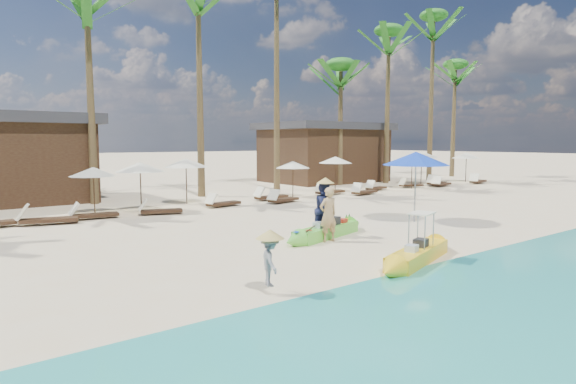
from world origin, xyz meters
TOP-DOWN VIEW (x-y plane):
  - ground at (0.00, 0.00)m, footprint 240.00×240.00m
  - wet_sand_strip at (0.00, -5.00)m, footprint 240.00×4.50m
  - green_canoe at (0.09, 1.55)m, footprint 4.54×1.55m
  - yellow_canoe at (-0.18, -2.12)m, footprint 4.50×1.76m
  - tourist at (-0.33, 1.03)m, footprint 0.63×0.44m
  - vendor_green at (0.08, 1.63)m, footprint 1.00×0.87m
  - vendor_yellow at (-4.55, -2.01)m, footprint 0.56×0.72m
  - blue_umbrella at (4.55, 1.71)m, footprint 2.41×2.41m
  - resort_parasol_4 at (-4.32, 10.76)m, footprint 1.88×1.88m
  - lounger_4_left at (-6.44, 9.29)m, footprint 2.08×1.11m
  - lounger_4_right at (-4.77, 9.57)m, footprint 1.83×0.75m
  - resort_parasol_5 at (-2.57, 10.25)m, footprint 2.05×2.05m
  - lounger_5_left at (-2.28, 9.14)m, footprint 1.80×1.09m
  - resort_parasol_6 at (0.15, 11.62)m, footprint 2.10×2.10m
  - lounger_6_left at (0.90, 9.61)m, footprint 1.80×0.82m
  - lounger_6_right at (3.92, 9.09)m, footprint 1.90×0.98m
  - resort_parasol_7 at (5.89, 10.77)m, footprint 1.86×1.86m
  - lounger_7_left at (4.09, 10.39)m, footprint 1.86×0.61m
  - lounger_7_right at (8.10, 10.37)m, footprint 1.96×0.74m
  - resort_parasol_8 at (9.78, 11.66)m, footprint 2.01×2.01m
  - lounger_8_left at (9.63, 9.20)m, footprint 1.91×0.84m
  - resort_parasol_9 at (14.69, 9.91)m, footprint 1.98×1.98m
  - lounger_9_left at (11.98, 10.47)m, footprint 1.76×0.81m
  - lounger_9_right at (15.18, 10.42)m, footprint 1.74×0.88m
  - resort_parasol_10 at (17.98, 11.70)m, footprint 2.22×2.22m
  - lounger_10_left at (17.70, 10.26)m, footprint 2.05×1.01m
  - lounger_10_right at (17.34, 9.62)m, footprint 1.96×0.94m
  - resort_parasol_11 at (22.01, 10.80)m, footprint 2.09×2.09m
  - lounger_11_left at (21.25, 9.37)m, footprint 2.02×1.00m
  - palm_3 at (-3.36, 14.27)m, footprint 2.08×2.08m
  - palm_4 at (2.15, 14.01)m, footprint 2.08×2.08m
  - palm_5 at (7.45, 14.38)m, footprint 2.08×2.08m
  - palm_6 at (12.84, 14.52)m, footprint 2.08×2.08m
  - palm_7 at (16.57, 13.68)m, footprint 2.08×2.08m
  - palm_8 at (21.07, 13.33)m, footprint 2.08×2.08m
  - palm_9 at (26.21, 14.81)m, footprint 2.08×2.08m
  - pavilion_east at (14.00, 17.50)m, footprint 8.80×6.60m

SIDE VIEW (x-z plane):
  - ground at x=0.00m, z-range 0.00..0.00m
  - wet_sand_strip at x=0.00m, z-range 0.00..0.01m
  - lounger_9_right at x=15.18m, z-range -0.09..0.47m
  - lounger_9_left at x=11.98m, z-range -0.10..0.48m
  - lounger_5_left at x=-2.28m, z-range -0.10..0.49m
  - yellow_canoe at x=-0.18m, z-range -0.41..0.80m
  - lounger_6_left at x=0.90m, z-range -0.10..0.49m
  - green_canoe at x=0.09m, z-range -0.10..0.49m
  - lounger_4_right at x=-4.77m, z-range -0.10..0.50m
  - lounger_6_right at x=3.92m, z-range -0.10..0.52m
  - lounger_8_left at x=9.63m, z-range -0.10..0.52m
  - lounger_7_left at x=4.09m, z-range -0.10..0.52m
  - lounger_10_right at x=17.34m, z-range -0.11..0.53m
  - lounger_7_right at x=8.10m, z-range -0.11..0.54m
  - lounger_11_left at x=21.25m, z-range -0.11..0.55m
  - lounger_10_left at x=17.70m, z-range -0.11..0.56m
  - lounger_4_left at x=-6.44m, z-range -0.11..0.56m
  - vendor_yellow at x=-4.55m, z-range 0.18..1.17m
  - tourist at x=-0.33m, z-range 0.00..1.63m
  - vendor_green at x=0.08m, z-range 0.00..1.74m
  - resort_parasol_7 at x=5.89m, z-range 0.77..2.69m
  - resort_parasol_4 at x=-4.32m, z-range 0.78..2.71m
  - resort_parasol_9 at x=14.69m, z-range 0.82..2.86m
  - resort_parasol_8 at x=9.78m, z-range 0.83..2.91m
  - resort_parasol_5 at x=-2.57m, z-range 0.85..2.95m
  - resort_parasol_11 at x=22.01m, z-range 0.86..3.01m
  - resort_parasol_6 at x=0.15m, z-range 0.87..3.03m
  - resort_parasol_10 at x=17.98m, z-range 0.92..3.20m
  - pavilion_east at x=14.00m, z-range 0.05..4.35m
  - blue_umbrella at x=4.55m, z-range 1.05..3.63m
  - palm_6 at x=12.84m, z-range 2.79..11.31m
  - palm_9 at x=26.21m, z-range 3.14..12.97m
  - palm_3 at x=-3.36m, z-range 3.32..13.83m
  - palm_7 at x=16.57m, z-range 3.46..14.53m
  - palm_4 at x=2.15m, z-range 3.60..15.30m
  - palm_8 at x=21.07m, z-range 3.83..16.53m
  - palm_5 at x=7.45m, z-range 4.02..17.62m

